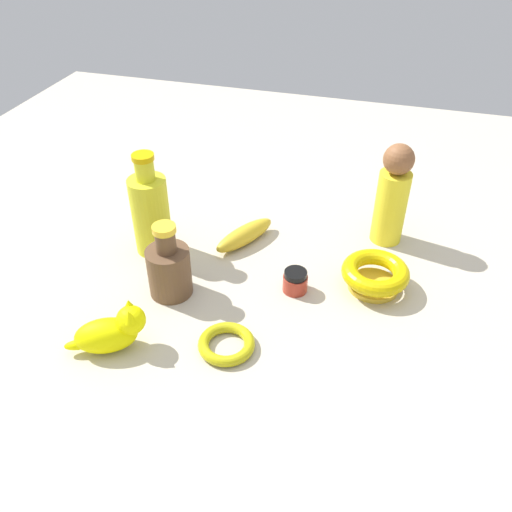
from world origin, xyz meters
TOP-DOWN VIEW (x-y plane):
  - ground at (0.00, 0.00)m, footprint 2.00×2.00m
  - banana at (-0.06, 0.12)m, footprint 0.11×0.16m
  - person_figure_adult at (0.23, 0.22)m, footprint 0.09×0.09m
  - bangle at (0.00, -0.18)m, footprint 0.10×0.10m
  - bottle_tall at (-0.23, 0.05)m, footprint 0.08×0.08m
  - bottle_short at (-0.15, -0.07)m, footprint 0.08×0.08m
  - nail_polish_jar at (0.08, -0.00)m, footprint 0.05×0.05m
  - cat_figurine at (-0.18, -0.23)m, footprint 0.13×0.10m
  - bowl at (0.22, 0.05)m, footprint 0.13×0.13m

SIDE VIEW (x-z plane):
  - ground at x=0.00m, z-range 0.00..0.00m
  - bangle at x=0.00m, z-range 0.00..0.02m
  - banana at x=-0.06m, z-range 0.00..0.04m
  - nail_polish_jar at x=0.08m, z-range 0.00..0.04m
  - bowl at x=0.22m, z-range 0.01..0.06m
  - cat_figurine at x=-0.18m, z-range -0.01..0.08m
  - bottle_short at x=-0.15m, z-range -0.02..0.13m
  - bottle_tall at x=-0.23m, z-range -0.02..0.20m
  - person_figure_adult at x=0.23m, z-range 0.00..0.22m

